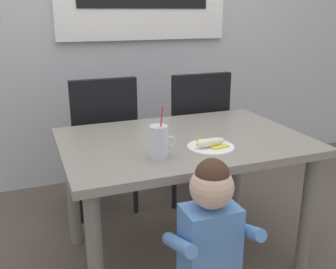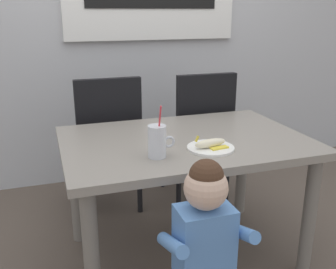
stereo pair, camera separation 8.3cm
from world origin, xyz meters
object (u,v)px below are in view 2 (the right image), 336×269
Objects in this scene: dining_table at (185,156)px; dining_chair_left at (107,137)px; dining_chair_right at (199,130)px; peeled_banana at (211,143)px; snack_plate at (211,148)px; milk_cup at (157,143)px; toddler_standing at (204,234)px.

dining_table is 0.75m from dining_chair_left.
dining_chair_right is (0.66, -0.04, 0.00)m from dining_chair_left.
peeled_banana is at bearing 112.18° from dining_chair_left.
milk_cup is at bearing -175.78° from snack_plate.
dining_chair_left reaches higher than snack_plate.
milk_cup is at bearing -177.02° from peeled_banana.
dining_chair_left is 5.51× the size of peeled_banana.
toddler_standing is at bearing -116.57° from snack_plate.
dining_chair_right is 1.15× the size of toddler_standing.
dining_chair_left is (-0.30, 0.68, -0.07)m from dining_table.
dining_chair_left is at bearing -3.17° from dining_chair_right.
dining_chair_right reaches higher than snack_plate.
peeled_banana is at bearing 63.44° from toddler_standing.
dining_chair_left is 1.29m from toddler_standing.
dining_chair_right reaches higher than dining_table.
dining_chair_right is 0.90m from snack_plate.
toddler_standing is 0.50m from snack_plate.
dining_chair_left is 1.00× the size of dining_chair_right.
dining_chair_left reaches higher than peeled_banana.
dining_table is 1.33× the size of dining_chair_left.
dining_table is 0.23m from snack_plate.
snack_plate is (-0.29, -0.84, 0.18)m from dining_chair_right.
dining_table is 0.74m from dining_chair_right.
milk_cup is 0.28m from peeled_banana.
dining_chair_left reaches higher than toddler_standing.
milk_cup reaches higher than dining_table.
dining_chair_left is 4.17× the size of snack_plate.
toddler_standing is at bearing -116.56° from peeled_banana.
dining_chair_left and dining_chair_right have the same top height.
milk_cup reaches higher than peeled_banana.
milk_cup reaches higher than dining_chair_right.
dining_chair_left is 3.85× the size of milk_cup.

